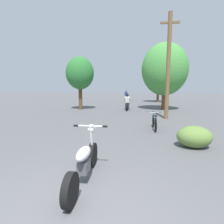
{
  "coord_description": "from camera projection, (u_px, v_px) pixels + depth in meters",
  "views": [
    {
      "loc": [
        0.9,
        -2.11,
        1.93
      ],
      "look_at": [
        -0.03,
        5.16,
        0.9
      ],
      "focal_mm": 28.0,
      "sensor_mm": 36.0,
      "label": 1
    }
  ],
  "objects": [
    {
      "name": "motorcycle_rider_lead",
      "position": [
        127.0,
        104.0,
        15.15
      ],
      "size": [
        0.5,
        2.03,
        1.41
      ],
      "color": "black",
      "rests_on": "ground"
    },
    {
      "name": "motorcycle_foreground",
      "position": [
        84.0,
        161.0,
        3.6
      ],
      "size": [
        0.79,
        2.1,
        1.07
      ],
      "color": "black",
      "rests_on": "ground"
    },
    {
      "name": "roadside_tree_left",
      "position": [
        80.0,
        74.0,
        15.15
      ],
      "size": [
        2.43,
        2.19,
        4.57
      ],
      "color": "#513A23",
      "rests_on": "ground"
    },
    {
      "name": "roadside_tree_right_near",
      "position": [
        165.0,
        69.0,
        14.93
      ],
      "size": [
        3.88,
        3.49,
        5.71
      ],
      "color": "#513A23",
      "rests_on": "ground"
    },
    {
      "name": "roadside_tree_right_far",
      "position": [
        158.0,
        77.0,
        22.92
      ],
      "size": [
        3.27,
        2.94,
        5.18
      ],
      "color": "#513A23",
      "rests_on": "ground"
    },
    {
      "name": "utility_pole",
      "position": [
        168.0,
        66.0,
        10.44
      ],
      "size": [
        1.1,
        0.24,
        6.27
      ],
      "color": "brown",
      "rests_on": "ground"
    },
    {
      "name": "bicycle_parked",
      "position": [
        154.0,
        122.0,
        8.06
      ],
      "size": [
        0.44,
        1.62,
        0.75
      ],
      "color": "black",
      "rests_on": "ground"
    },
    {
      "name": "roadside_bush",
      "position": [
        194.0,
        137.0,
        5.65
      ],
      "size": [
        1.1,
        0.88,
        0.7
      ],
      "color": "#5B7A38",
      "rests_on": "ground"
    },
    {
      "name": "motorcycle_rider_far",
      "position": [
        126.0,
        97.0,
        25.5
      ],
      "size": [
        0.5,
        2.09,
        1.48
      ],
      "color": "black",
      "rests_on": "ground"
    }
  ]
}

